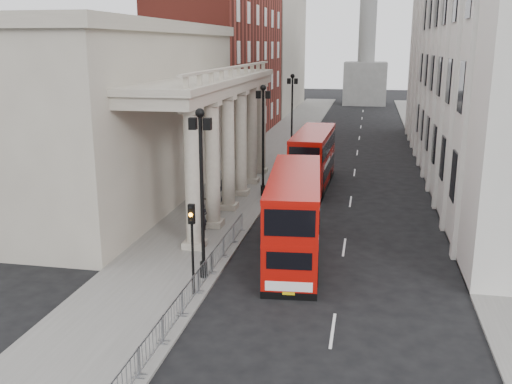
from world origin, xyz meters
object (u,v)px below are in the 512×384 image
at_px(lamp_post_south, 202,183).
at_px(bus_near, 294,215).
at_px(monument_column, 368,18).
at_px(bus_far, 313,158).
at_px(lamp_post_north, 292,109).
at_px(pedestrian_c, 225,191).
at_px(lamp_post_mid, 263,133).
at_px(traffic_light, 192,233).
at_px(pedestrian_a, 203,217).
at_px(pedestrian_b, 211,199).

xyz_separation_m(lamp_post_south, bus_near, (3.96, 3.81, -2.47)).
height_order(monument_column, bus_far, monument_column).
height_order(lamp_post_north, pedestrian_c, lamp_post_north).
bearing_deg(pedestrian_c, lamp_post_mid, 77.74).
bearing_deg(bus_far, monument_column, 88.85).
xyz_separation_m(traffic_light, pedestrian_a, (-2.24, 9.17, -2.15)).
distance_m(monument_column, pedestrian_c, 76.78).
height_order(lamp_post_south, pedestrian_a, lamp_post_south).
bearing_deg(pedestrian_b, pedestrian_a, 64.10).
distance_m(bus_near, bus_far, 16.17).
distance_m(lamp_post_mid, bus_far, 5.79).
bearing_deg(lamp_post_mid, pedestrian_b, -116.71).
distance_m(lamp_post_mid, lamp_post_north, 16.00).
distance_m(lamp_post_mid, bus_near, 13.05).
xyz_separation_m(pedestrian_a, pedestrian_b, (-0.50, 3.59, 0.12)).
distance_m(lamp_post_north, pedestrian_a, 25.25).
relative_size(monument_column, bus_near, 4.92).
bearing_deg(monument_column, lamp_post_mid, -95.24).
xyz_separation_m(lamp_post_mid, bus_near, (3.96, -12.19, -2.47)).
relative_size(monument_column, lamp_post_mid, 6.51).
bearing_deg(traffic_light, lamp_post_north, 90.17).
height_order(lamp_post_north, bus_far, lamp_post_north).
height_order(lamp_post_mid, bus_near, lamp_post_mid).
bearing_deg(pedestrian_b, lamp_post_south, 69.98).
bearing_deg(traffic_light, pedestrian_b, 102.13).
xyz_separation_m(lamp_post_north, bus_near, (3.96, -28.19, -2.47)).
bearing_deg(pedestrian_b, lamp_post_mid, -150.54).
distance_m(lamp_post_south, pedestrian_b, 11.71).
relative_size(lamp_post_south, traffic_light, 1.93).
distance_m(lamp_post_mid, pedestrian_b, 7.02).
relative_size(lamp_post_mid, traffic_light, 1.93).
bearing_deg(pedestrian_a, lamp_post_north, 96.57).
bearing_deg(pedestrian_b, lamp_post_north, -130.92).
relative_size(lamp_post_north, pedestrian_b, 4.37).
xyz_separation_m(traffic_light, pedestrian_c, (-2.37, 15.22, -2.03)).
height_order(lamp_post_south, bus_far, lamp_post_south).
bearing_deg(traffic_light, bus_near, 56.47).
bearing_deg(bus_far, traffic_light, -96.90).
xyz_separation_m(lamp_post_north, pedestrian_a, (-2.14, -24.85, -3.96)).
relative_size(traffic_light, bus_near, 0.39).
relative_size(bus_far, pedestrian_b, 5.57).
xyz_separation_m(lamp_post_mid, lamp_post_north, (0.00, 16.00, 0.00)).
bearing_deg(monument_column, lamp_post_south, -94.29).
relative_size(lamp_post_south, lamp_post_north, 1.00).
xyz_separation_m(lamp_post_north, traffic_light, (0.10, -34.02, -1.80)).
bearing_deg(lamp_post_north, traffic_light, -89.83).
xyz_separation_m(monument_column, pedestrian_c, (-8.87, -74.80, -14.90)).
bearing_deg(traffic_light, pedestrian_a, 103.74).
bearing_deg(lamp_post_south, bus_near, 43.88).
relative_size(lamp_post_mid, bus_far, 0.78).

